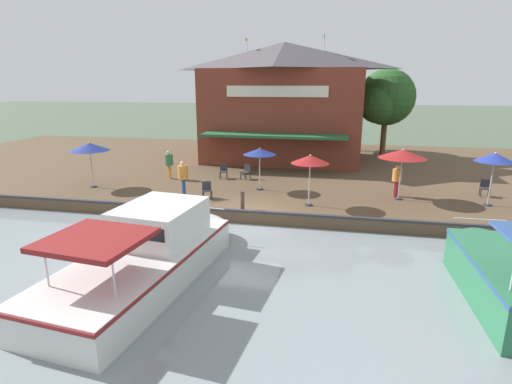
{
  "coord_description": "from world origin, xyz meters",
  "views": [
    {
      "loc": [
        16.23,
        3.53,
        6.09
      ],
      "look_at": [
        -1.0,
        0.04,
        1.3
      ],
      "focal_mm": 28.0,
      "sensor_mm": 36.0,
      "label": 1
    }
  ],
  "objects_px": {
    "patio_umbrella_mid_patio_left": "(310,160)",
    "patio_umbrella_near_quay_edge": "(495,158)",
    "mooring_post": "(242,201)",
    "cafe_chair_far_corner_seat": "(207,189)",
    "patio_umbrella_mid_patio_right": "(403,154)",
    "cafe_chair_under_first_umbrella": "(246,171)",
    "person_near_entrance": "(397,177)",
    "person_at_quay_edge": "(183,174)",
    "patio_umbrella_far_corner": "(260,152)",
    "cafe_chair_beside_entrance": "(485,187)",
    "person_mid_patio": "(169,161)",
    "tree_behind_restaurant": "(385,99)",
    "cafe_chair_back_row_seat": "(224,170)",
    "motorboat_distant_upstream": "(501,272)",
    "waterfront_restaurant": "(284,102)",
    "motorboat_outer_channel": "(155,250)",
    "patio_umbrella_back_row": "(89,147)",
    "tree_downstream_bank": "(345,99)"
  },
  "relations": [
    {
      "from": "cafe_chair_beside_entrance",
      "to": "mooring_post",
      "type": "xyz_separation_m",
      "value": [
        4.69,
        -11.42,
        -0.03
      ]
    },
    {
      "from": "patio_umbrella_mid_patio_right",
      "to": "motorboat_outer_channel",
      "type": "bearing_deg",
      "value": -45.13
    },
    {
      "from": "person_mid_patio",
      "to": "tree_downstream_bank",
      "type": "relative_size",
      "value": 0.26
    },
    {
      "from": "patio_umbrella_mid_patio_right",
      "to": "motorboat_distant_upstream",
      "type": "bearing_deg",
      "value": 12.59
    },
    {
      "from": "patio_umbrella_mid_patio_left",
      "to": "patio_umbrella_far_corner",
      "type": "relative_size",
      "value": 1.06
    },
    {
      "from": "patio_umbrella_mid_patio_left",
      "to": "waterfront_restaurant",
      "type": "bearing_deg",
      "value": -166.46
    },
    {
      "from": "person_at_quay_edge",
      "to": "motorboat_outer_channel",
      "type": "distance_m",
      "value": 7.59
    },
    {
      "from": "patio_umbrella_mid_patio_left",
      "to": "motorboat_outer_channel",
      "type": "relative_size",
      "value": 0.27
    },
    {
      "from": "cafe_chair_beside_entrance",
      "to": "person_mid_patio",
      "type": "relative_size",
      "value": 0.5
    },
    {
      "from": "cafe_chair_under_first_umbrella",
      "to": "cafe_chair_beside_entrance",
      "type": "xyz_separation_m",
      "value": [
        1.28,
        12.61,
        0.0
      ]
    },
    {
      "from": "cafe_chair_back_row_seat",
      "to": "person_mid_patio",
      "type": "distance_m",
      "value": 3.26
    },
    {
      "from": "waterfront_restaurant",
      "to": "mooring_post",
      "type": "distance_m",
      "value": 13.46
    },
    {
      "from": "patio_umbrella_mid_patio_left",
      "to": "person_at_quay_edge",
      "type": "bearing_deg",
      "value": -94.68
    },
    {
      "from": "patio_umbrella_near_quay_edge",
      "to": "person_near_entrance",
      "type": "bearing_deg",
      "value": -101.22
    },
    {
      "from": "cafe_chair_under_first_umbrella",
      "to": "motorboat_outer_channel",
      "type": "bearing_deg",
      "value": -2.19
    },
    {
      "from": "person_near_entrance",
      "to": "tree_downstream_bank",
      "type": "height_order",
      "value": "tree_downstream_bank"
    },
    {
      "from": "patio_umbrella_mid_patio_left",
      "to": "cafe_chair_under_first_umbrella",
      "type": "relative_size",
      "value": 2.83
    },
    {
      "from": "patio_umbrella_back_row",
      "to": "tree_downstream_bank",
      "type": "relative_size",
      "value": 0.39
    },
    {
      "from": "patio_umbrella_near_quay_edge",
      "to": "person_mid_patio",
      "type": "bearing_deg",
      "value": -97.36
    },
    {
      "from": "patio_umbrella_near_quay_edge",
      "to": "tree_behind_restaurant",
      "type": "height_order",
      "value": "tree_behind_restaurant"
    },
    {
      "from": "motorboat_outer_channel",
      "to": "patio_umbrella_far_corner",
      "type": "bearing_deg",
      "value": 169.49
    },
    {
      "from": "patio_umbrella_near_quay_edge",
      "to": "person_mid_patio",
      "type": "xyz_separation_m",
      "value": [
        -2.16,
        -16.71,
        -1.2
      ]
    },
    {
      "from": "patio_umbrella_mid_patio_right",
      "to": "cafe_chair_beside_entrance",
      "type": "xyz_separation_m",
      "value": [
        -1.47,
        4.32,
        -1.78
      ]
    },
    {
      "from": "cafe_chair_beside_entrance",
      "to": "cafe_chair_under_first_umbrella",
      "type": "bearing_deg",
      "value": -95.8
    },
    {
      "from": "patio_umbrella_mid_patio_left",
      "to": "mooring_post",
      "type": "xyz_separation_m",
      "value": [
        1.33,
        -2.85,
        -1.73
      ]
    },
    {
      "from": "person_mid_patio",
      "to": "patio_umbrella_mid_patio_left",
      "type": "bearing_deg",
      "value": 65.91
    },
    {
      "from": "cafe_chair_far_corner_seat",
      "to": "patio_umbrella_mid_patio_right",
      "type": "bearing_deg",
      "value": 100.68
    },
    {
      "from": "patio_umbrella_mid_patio_right",
      "to": "motorboat_distant_upstream",
      "type": "height_order",
      "value": "patio_umbrella_mid_patio_right"
    },
    {
      "from": "patio_umbrella_mid_patio_left",
      "to": "patio_umbrella_near_quay_edge",
      "type": "distance_m",
      "value": 8.35
    },
    {
      "from": "patio_umbrella_back_row",
      "to": "patio_umbrella_mid_patio_left",
      "type": "xyz_separation_m",
      "value": [
        1.1,
        11.82,
        -0.05
      ]
    },
    {
      "from": "mooring_post",
      "to": "tree_behind_restaurant",
      "type": "distance_m",
      "value": 17.54
    },
    {
      "from": "person_mid_patio",
      "to": "tree_behind_restaurant",
      "type": "height_order",
      "value": "tree_behind_restaurant"
    },
    {
      "from": "patio_umbrella_far_corner",
      "to": "motorboat_outer_channel",
      "type": "relative_size",
      "value": 0.25
    },
    {
      "from": "waterfront_restaurant",
      "to": "cafe_chair_back_row_seat",
      "type": "relative_size",
      "value": 13.47
    },
    {
      "from": "waterfront_restaurant",
      "to": "cafe_chair_beside_entrance",
      "type": "height_order",
      "value": "waterfront_restaurant"
    },
    {
      "from": "patio_umbrella_mid_patio_left",
      "to": "person_at_quay_edge",
      "type": "distance_m",
      "value": 6.46
    },
    {
      "from": "person_near_entrance",
      "to": "mooring_post",
      "type": "xyz_separation_m",
      "value": [
        3.78,
        -7.02,
        -0.56
      ]
    },
    {
      "from": "cafe_chair_back_row_seat",
      "to": "motorboat_distant_upstream",
      "type": "relative_size",
      "value": 0.14
    },
    {
      "from": "cafe_chair_back_row_seat",
      "to": "motorboat_outer_channel",
      "type": "height_order",
      "value": "motorboat_outer_channel"
    },
    {
      "from": "mooring_post",
      "to": "motorboat_outer_channel",
      "type": "bearing_deg",
      "value": -16.62
    },
    {
      "from": "cafe_chair_back_row_seat",
      "to": "cafe_chair_under_first_umbrella",
      "type": "bearing_deg",
      "value": 93.87
    },
    {
      "from": "cafe_chair_back_row_seat",
      "to": "patio_umbrella_mid_patio_left",
      "type": "bearing_deg",
      "value": 49.9
    },
    {
      "from": "cafe_chair_under_first_umbrella",
      "to": "cafe_chair_far_corner_seat",
      "type": "bearing_deg",
      "value": -11.94
    },
    {
      "from": "person_near_entrance",
      "to": "person_at_quay_edge",
      "type": "height_order",
      "value": "person_at_quay_edge"
    },
    {
      "from": "tree_behind_restaurant",
      "to": "tree_downstream_bank",
      "type": "height_order",
      "value": "tree_behind_restaurant"
    },
    {
      "from": "cafe_chair_beside_entrance",
      "to": "motorboat_distant_upstream",
      "type": "height_order",
      "value": "motorboat_distant_upstream"
    },
    {
      "from": "cafe_chair_back_row_seat",
      "to": "motorboat_distant_upstream",
      "type": "distance_m",
      "value": 15.63
    },
    {
      "from": "cafe_chair_under_first_umbrella",
      "to": "tree_downstream_bank",
      "type": "bearing_deg",
      "value": 154.87
    },
    {
      "from": "waterfront_restaurant",
      "to": "person_at_quay_edge",
      "type": "distance_m",
      "value": 12.04
    },
    {
      "from": "patio_umbrella_far_corner",
      "to": "cafe_chair_under_first_umbrella",
      "type": "distance_m",
      "value": 3.05
    }
  ]
}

